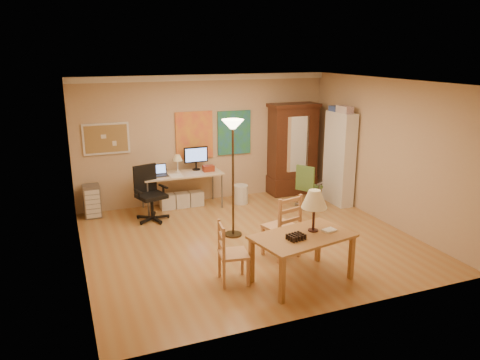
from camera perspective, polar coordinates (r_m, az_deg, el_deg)
name	(u,v)px	position (r m, az deg, el deg)	size (l,w,h in m)	color
floor	(250,240)	(8.19, 1.22, -7.35)	(5.50, 5.50, 0.00)	#A8703B
crown_molding	(205,77)	(9.87, -4.33, 12.36)	(5.50, 0.08, 0.12)	white
corkboard	(106,139)	(9.61, -16.00, 4.86)	(0.90, 0.04, 0.62)	#A08A4B
art_panel_left	(194,135)	(9.94, -5.59, 5.45)	(0.80, 0.04, 1.00)	yellow
art_panel_right	(234,133)	(10.22, -0.71, 5.80)	(0.75, 0.04, 0.95)	teal
dining_table	(307,225)	(6.65, 8.17, -5.44)	(1.52, 1.09, 1.30)	olive
ladder_chair_back	(283,228)	(7.43, 5.23, -5.83)	(0.58, 0.57, 1.04)	tan
ladder_chair_left	(231,255)	(6.65, -1.07, -9.07)	(0.45, 0.47, 0.89)	tan
torchiere_lamp	(233,144)	(7.92, -0.88, 4.44)	(0.38, 0.38, 2.07)	#3C2B18
computer_desk	(183,186)	(9.79, -6.96, -0.76)	(1.64, 0.72, 1.24)	beige
office_chair_black	(151,206)	(9.20, -10.79, -3.11)	(0.66, 0.66, 1.07)	black
office_chair_green	(308,196)	(9.86, 8.31, -1.94)	(0.58, 0.58, 0.92)	slate
drawer_cart	(92,201)	(9.65, -17.58, -2.47)	(0.32, 0.38, 0.64)	slate
armoire	(292,155)	(10.66, 6.41, 3.05)	(1.12, 0.53, 2.05)	#341B0E
bookshelf	(339,159)	(10.08, 12.01, 2.54)	(0.29, 0.78, 1.95)	white
wastebin	(240,194)	(10.03, 0.06, -1.74)	(0.32, 0.32, 0.40)	silver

